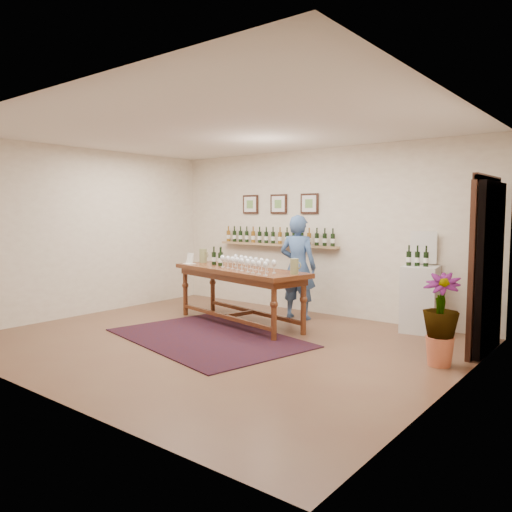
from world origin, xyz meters
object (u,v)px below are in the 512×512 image
Objects in this scene: tasting_table at (239,277)px; person at (298,267)px; potted_plant at (441,319)px; display_pedestal at (420,299)px.

person reaches higher than tasting_table.
person reaches higher than potted_plant.
person is at bearing 157.23° from potted_plant.
tasting_table is at bearing 176.06° from potted_plant.
potted_plant is at bearing 8.06° from tasting_table.
potted_plant is 2.90m from person.
display_pedestal reaches higher than potted_plant.
display_pedestal is 1.06× the size of potted_plant.
potted_plant is at bearing -62.14° from display_pedestal.
potted_plant is 0.54× the size of person.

